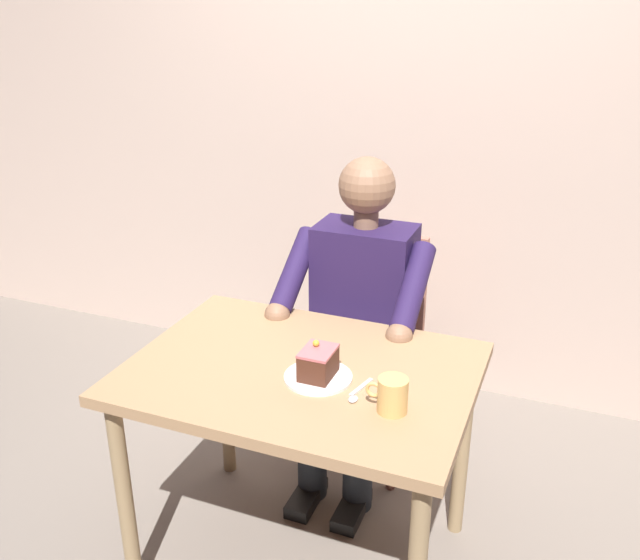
{
  "coord_description": "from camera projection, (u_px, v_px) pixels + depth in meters",
  "views": [
    {
      "loc": [
        -0.72,
        1.65,
        1.77
      ],
      "look_at": [
        -0.02,
        -0.1,
        0.98
      ],
      "focal_mm": 38.42,
      "sensor_mm": 36.0,
      "label": 1
    }
  ],
  "objects": [
    {
      "name": "ground_plane",
      "position": [
        303.0,
        554.0,
        2.34
      ],
      "size": [
        14.0,
        14.0,
        0.0
      ],
      "primitive_type": "plane",
      "color": "gray"
    },
    {
      "name": "cafe_rear_panel",
      "position": [
        424.0,
        63.0,
        2.92
      ],
      "size": [
        6.4,
        0.12,
        3.0
      ],
      "primitive_type": "cube",
      "color": "#C7AE9E",
      "rests_on": "ground"
    },
    {
      "name": "dining_table",
      "position": [
        301.0,
        393.0,
        2.09
      ],
      "size": [
        1.03,
        0.75,
        0.73
      ],
      "color": "#A77F58",
      "rests_on": "ground"
    },
    {
      "name": "chair",
      "position": [
        370.0,
        337.0,
        2.74
      ],
      "size": [
        0.42,
        0.42,
        0.9
      ],
      "color": "#AC6B5A",
      "rests_on": "ground"
    },
    {
      "name": "seated_person",
      "position": [
        357.0,
        320.0,
        2.54
      ],
      "size": [
        0.53,
        0.58,
        1.25
      ],
      "color": "#281A46",
      "rests_on": "ground"
    },
    {
      "name": "dessert_plate",
      "position": [
        318.0,
        377.0,
        1.99
      ],
      "size": [
        0.2,
        0.2,
        0.01
      ],
      "primitive_type": "cylinder",
      "color": "white",
      "rests_on": "dining_table"
    },
    {
      "name": "cake_slice",
      "position": [
        318.0,
        363.0,
        1.98
      ],
      "size": [
        0.09,
        0.12,
        0.11
      ],
      "color": "#4B271A",
      "rests_on": "dessert_plate"
    },
    {
      "name": "coffee_cup",
      "position": [
        392.0,
        394.0,
        1.82
      ],
      "size": [
        0.12,
        0.08,
        0.1
      ],
      "color": "#E1AF61",
      "rests_on": "dining_table"
    },
    {
      "name": "dessert_spoon",
      "position": [
        357.0,
        394.0,
        1.91
      ],
      "size": [
        0.04,
        0.14,
        0.01
      ],
      "color": "silver",
      "rests_on": "dining_table"
    }
  ]
}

